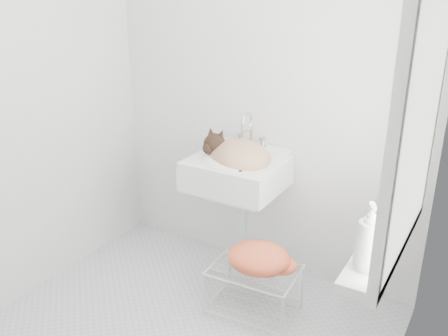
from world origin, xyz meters
The scene contains 14 objects.
back_wall centered at (0.00, 1.00, 1.25)m, with size 2.20×0.02×2.50m, color silver.
right_wall centered at (1.10, 0.00, 1.25)m, with size 0.02×2.00×2.50m, color silver.
left_wall centered at (-1.10, 0.00, 1.25)m, with size 0.02×2.00×2.50m, color silver.
window_glass centered at (1.09, 0.20, 1.35)m, with size 0.01×0.80×1.00m, color white.
window_frame centered at (1.07, 0.20, 1.35)m, with size 0.04×0.90×1.10m, color white.
windowsill centered at (1.01, 0.20, 0.83)m, with size 0.16×0.88×0.04m, color white.
sink centered at (-0.03, 0.74, 0.85)m, with size 0.58×0.50×0.23m, color white.
faucet centered at (-0.03, 0.92, 0.99)m, with size 0.21×0.15×0.21m, color silver, non-canonical shape.
cat centered at (-0.02, 0.72, 0.89)m, with size 0.45×0.39×0.26m.
wire_rack centered at (0.25, 0.45, 0.15)m, with size 0.50×0.35×0.30m, color silver.
towel centered at (0.28, 0.46, 0.33)m, with size 0.38×0.27×0.16m, color orange.
bottle_a centered at (1.00, -0.08, 0.85)m, with size 0.09×0.09×0.23m, color silver.
bottle_b centered at (1.00, 0.11, 0.85)m, with size 0.10×0.10×0.22m, color #28706C.
bottle_c centered at (1.00, 0.39, 0.85)m, with size 0.11×0.11×0.15m, color silver.
Camera 1 is at (1.35, -1.72, 1.87)m, focal length 38.30 mm.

